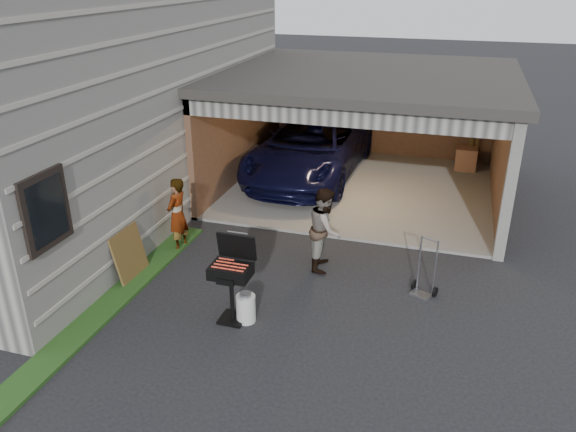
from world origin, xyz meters
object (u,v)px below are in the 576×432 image
(man, at_px, (325,229))
(woman, at_px, (177,214))
(plywood_panel, at_px, (129,254))
(hand_truck, at_px, (424,284))
(bbq_grill, at_px, (232,273))
(propane_tank, at_px, (246,308))
(minivan, at_px, (310,151))

(man, bearing_deg, woman, 85.92)
(plywood_panel, bearing_deg, woman, 76.78)
(man, xyz_separation_m, hand_truck, (1.84, -0.44, -0.57))
(woman, bearing_deg, bbq_grill, 49.63)
(propane_tank, distance_m, hand_truck, 3.06)
(propane_tank, bearing_deg, hand_truck, 32.04)
(propane_tank, bearing_deg, man, 69.84)
(minivan, distance_m, hand_truck, 6.08)
(plywood_panel, relative_size, hand_truck, 0.89)
(minivan, bearing_deg, man, -70.53)
(minivan, relative_size, plywood_panel, 5.70)
(minivan, height_order, plywood_panel, minivan)
(bbq_grill, xyz_separation_m, hand_truck, (2.80, 1.63, -0.62))
(minivan, xyz_separation_m, woman, (-1.38, -4.71, -0.01))
(minivan, height_order, man, man)
(man, bearing_deg, minivan, 11.90)
(woman, bearing_deg, hand_truck, 91.03)
(minivan, xyz_separation_m, plywood_panel, (-1.68, -5.99, -0.28))
(minivan, xyz_separation_m, hand_truck, (3.36, -5.03, -0.54))
(man, relative_size, plywood_panel, 1.66)
(woman, height_order, propane_tank, woman)
(woman, distance_m, plywood_panel, 1.34)
(bbq_grill, bearing_deg, minivan, 94.75)
(man, distance_m, plywood_panel, 3.50)
(minivan, relative_size, bbq_grill, 3.84)
(propane_tank, xyz_separation_m, plywood_panel, (-2.44, 0.67, 0.23))
(woman, xyz_separation_m, man, (2.90, 0.12, 0.04))
(minivan, distance_m, propane_tank, 6.72)
(propane_tank, bearing_deg, minivan, 96.55)
(woman, height_order, plywood_panel, woman)
(propane_tank, distance_m, plywood_panel, 2.54)
(minivan, bearing_deg, bbq_grill, -84.09)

